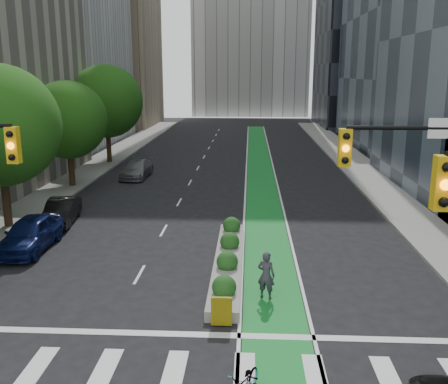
# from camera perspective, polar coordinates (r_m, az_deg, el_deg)

# --- Properties ---
(ground) EXTENTS (160.00, 160.00, 0.00)m
(ground) POSITION_cam_1_polar(r_m,az_deg,el_deg) (15.85, -5.23, -18.04)
(ground) COLOR black
(ground) RESTS_ON ground
(sidewalk_left) EXTENTS (3.60, 90.00, 0.15)m
(sidewalk_left) POSITION_cam_1_polar(r_m,az_deg,el_deg) (41.60, -16.58, 1.58)
(sidewalk_left) COLOR gray
(sidewalk_left) RESTS_ON ground
(sidewalk_right) EXTENTS (3.60, 90.00, 0.15)m
(sidewalk_right) POSITION_cam_1_polar(r_m,az_deg,el_deg) (40.41, 16.84, 1.22)
(sidewalk_right) COLOR gray
(sidewalk_right) RESTS_ON ground
(bike_lane_paint) EXTENTS (2.20, 70.00, 0.01)m
(bike_lane_paint) POSITION_cam_1_polar(r_m,az_deg,el_deg) (44.14, 4.13, 2.69)
(bike_lane_paint) COLOR #17832E
(bike_lane_paint) RESTS_ON ground
(building_tan_far) EXTENTS (14.00, 16.00, 26.00)m
(building_tan_far) POSITION_cam_1_polar(r_m,az_deg,el_deg) (82.50, -13.10, 16.47)
(building_tan_far) COLOR tan
(building_tan_far) RESTS_ON ground
(building_dark_end) EXTENTS (14.00, 18.00, 28.00)m
(building_dark_end) POSITION_cam_1_polar(r_m,az_deg,el_deg) (83.50, 16.08, 16.95)
(building_dark_end) COLOR black
(building_dark_end) RESTS_ON ground
(tree_midfar) EXTENTS (5.60, 5.60, 7.76)m
(tree_midfar) POSITION_cam_1_polar(r_m,az_deg,el_deg) (37.84, -17.42, 7.86)
(tree_midfar) COLOR black
(tree_midfar) RESTS_ON ground
(tree_far) EXTENTS (6.60, 6.60, 9.00)m
(tree_far) POSITION_cam_1_polar(r_m,az_deg,el_deg) (47.27, -13.29, 10.04)
(tree_far) COLOR black
(tree_far) RESTS_ON ground
(median_planter) EXTENTS (1.20, 10.26, 1.10)m
(median_planter) POSITION_cam_1_polar(r_m,az_deg,el_deg) (21.89, 0.50, -7.66)
(median_planter) COLOR gray
(median_planter) RESTS_ON ground
(bicycle) EXTENTS (1.18, 1.79, 0.89)m
(bicycle) POSITION_cam_1_polar(r_m,az_deg,el_deg) (13.79, 2.47, -21.10)
(bicycle) COLOR gray
(bicycle) RESTS_ON ground
(cyclist) EXTENTS (0.79, 0.65, 1.85)m
(cyclist) POSITION_cam_1_polar(r_m,az_deg,el_deg) (18.88, 4.84, -9.45)
(cyclist) COLOR #38353F
(cyclist) RESTS_ON ground
(parked_car_left_near) EXTENTS (1.97, 4.77, 1.62)m
(parked_car_left_near) POSITION_cam_1_polar(r_m,az_deg,el_deg) (25.50, -21.27, -4.46)
(parked_car_left_near) COLOR #0C1548
(parked_car_left_near) RESTS_ON ground
(parked_car_left_mid) EXTENTS (1.97, 4.33, 1.38)m
(parked_car_left_mid) POSITION_cam_1_polar(r_m,az_deg,el_deg) (29.44, -18.10, -2.10)
(parked_car_left_mid) COLOR black
(parked_car_left_mid) RESTS_ON ground
(parked_car_left_far) EXTENTS (2.08, 4.82, 1.38)m
(parked_car_left_far) POSITION_cam_1_polar(r_m,az_deg,el_deg) (40.81, -9.93, 2.61)
(parked_car_left_far) COLOR slate
(parked_car_left_far) RESTS_ON ground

